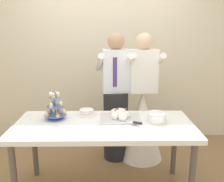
{
  "coord_description": "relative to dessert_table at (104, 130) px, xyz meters",
  "views": [
    {
      "loc": [
        0.05,
        -2.33,
        1.69
      ],
      "look_at": [
        0.08,
        0.15,
        1.07
      ],
      "focal_mm": 39.54,
      "sensor_mm": 36.0,
      "label": 1
    }
  ],
  "objects": [
    {
      "name": "rear_wall",
      "position": [
        0.0,
        1.48,
        0.75
      ],
      "size": [
        5.2,
        0.1,
        2.9
      ],
      "primitive_type": "cube",
      "color": "beige",
      "rests_on": "ground_plane"
    },
    {
      "name": "dessert_table",
      "position": [
        0.0,
        0.0,
        0.0
      ],
      "size": [
        1.8,
        0.8,
        0.78
      ],
      "color": "white",
      "rests_on": "ground_plane"
    },
    {
      "name": "cupcake_stand",
      "position": [
        -0.51,
        0.14,
        0.19
      ],
      "size": [
        0.23,
        0.23,
        0.31
      ],
      "color": "#4C66B2",
      "rests_on": "dessert_table"
    },
    {
      "name": "main_cake_tray",
      "position": [
        0.17,
        0.11,
        0.12
      ],
      "size": [
        0.42,
        0.37,
        0.13
      ],
      "color": "silver",
      "rests_on": "dessert_table"
    },
    {
      "name": "plate_stack",
      "position": [
        0.54,
        0.04,
        0.12
      ],
      "size": [
        0.19,
        0.19,
        0.1
      ],
      "color": "white",
      "rests_on": "dessert_table"
    },
    {
      "name": "round_cake",
      "position": [
        -0.2,
        0.28,
        0.1
      ],
      "size": [
        0.24,
        0.24,
        0.06
      ],
      "color": "white",
      "rests_on": "dessert_table"
    },
    {
      "name": "person_groom",
      "position": [
        0.14,
        0.73,
        0.05
      ],
      "size": [
        0.52,
        0.54,
        1.66
      ],
      "color": "#232328",
      "rests_on": "ground_plane"
    },
    {
      "name": "person_bride",
      "position": [
        0.49,
        0.72,
        -0.12
      ],
      "size": [
        0.56,
        0.56,
        1.66
      ],
      "color": "white",
      "rests_on": "ground_plane"
    }
  ]
}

